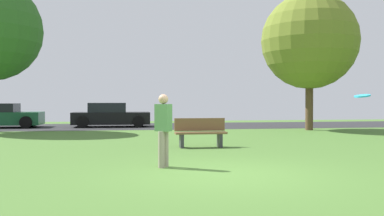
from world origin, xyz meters
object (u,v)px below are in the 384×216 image
Objects in this scene: oak_tree_center at (310,41)px; parked_car_black at (110,116)px; parked_car_green at (1,116)px; frisbee_disc at (362,96)px; park_bench at (200,132)px; person_thrower at (163,127)px.

oak_tree_center is 11.32m from parked_car_black.
oak_tree_center is at bearing -15.67° from parked_car_green.
frisbee_disc is at bearing -74.12° from parked_car_black.
parked_car_green is 14.29m from park_bench.
oak_tree_center is at bearing 88.90° from person_thrower.
parked_car_black is at bearing -1.66° from parked_car_green.
parked_car_green reaches higher than park_bench.
oak_tree_center is at bearing 69.10° from frisbee_disc.
person_thrower is at bearing 68.47° from park_bench.
person_thrower is 14.83m from parked_car_black.
oak_tree_center is 4.26× the size of person_thrower.
parked_car_black is (-9.81, 4.21, -3.77)m from oak_tree_center.
park_bench is (3.14, -10.96, -0.15)m from parked_car_black.
person_thrower is 4.07m from frisbee_disc.
parked_car_black is (-4.87, 17.13, -0.92)m from frisbee_disc.
frisbee_disc is 20.35m from parked_car_green.
oak_tree_center reaches higher than parked_car_green.
parked_car_green is (-10.69, 17.30, -0.92)m from frisbee_disc.
oak_tree_center is 1.63× the size of parked_car_green.
person_thrower is 16.67m from parked_car_green.
frisbee_disc is 0.09× the size of parked_car_green.
frisbee_disc is at bearing -110.90° from oak_tree_center.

